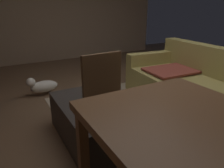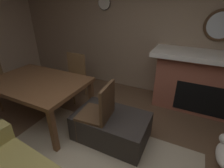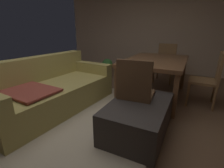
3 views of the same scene
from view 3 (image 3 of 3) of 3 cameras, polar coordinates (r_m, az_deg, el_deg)
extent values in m
plane|color=brown|center=(2.46, -10.64, -13.06)|extent=(8.69, 8.69, 0.00)
cube|color=#C4AA91|center=(5.43, 13.21, 17.90)|extent=(0.12, 5.63, 2.52)
cube|color=tan|center=(2.55, -7.46, -11.52)|extent=(2.60, 2.00, 0.01)
cube|color=#9E8E4C|center=(2.92, -19.59, -4.02)|extent=(2.18, 1.17, 0.42)
cube|color=#9E8E4C|center=(3.11, -24.99, 4.71)|extent=(2.11, 0.39, 0.41)
cube|color=#9E8E4C|center=(3.47, -7.84, 5.75)|extent=(0.27, 0.99, 0.20)
cube|color=brown|center=(2.62, -27.21, -1.97)|extent=(0.61, 0.87, 0.03)
cube|color=#2D2826|center=(2.17, 9.11, -11.30)|extent=(1.06, 0.68, 0.41)
cube|color=black|center=(2.13, 7.28, -5.23)|extent=(0.06, 0.16, 0.02)
cube|color=brown|center=(3.22, 14.92, 7.77)|extent=(1.56, 1.05, 0.06)
cube|color=brown|center=(2.79, 1.71, -1.11)|extent=(0.07, 0.07, 0.68)
cube|color=brown|center=(4.08, 10.29, 4.97)|extent=(0.07, 0.07, 0.68)
cube|color=brown|center=(2.57, 20.93, -4.16)|extent=(0.07, 0.07, 0.68)
cube|color=brown|center=(3.94, 23.35, 3.22)|extent=(0.07, 0.07, 0.68)
cube|color=brown|center=(4.31, 17.70, 6.33)|extent=(0.45, 0.45, 0.04)
cube|color=brown|center=(4.46, 18.53, 10.03)|extent=(0.05, 0.44, 0.48)
cylinder|color=brown|center=(4.14, 19.59, 2.43)|extent=(0.04, 0.04, 0.41)
cylinder|color=brown|center=(4.21, 14.23, 3.20)|extent=(0.04, 0.04, 0.41)
cylinder|color=brown|center=(4.52, 20.39, 3.65)|extent=(0.04, 0.04, 0.41)
cylinder|color=brown|center=(4.59, 15.46, 4.34)|extent=(0.04, 0.04, 0.41)
cube|color=#513823|center=(2.28, 8.52, -3.43)|extent=(0.47, 0.47, 0.04)
cube|color=#513823|center=(2.01, 7.50, 1.45)|extent=(0.08, 0.44, 0.48)
cylinder|color=#513823|center=(2.60, 5.04, -5.91)|extent=(0.04, 0.04, 0.41)
cylinder|color=#513823|center=(2.52, 13.82, -7.17)|extent=(0.04, 0.04, 0.41)
cylinder|color=#513823|center=(2.26, 1.99, -9.83)|extent=(0.04, 0.04, 0.41)
cylinder|color=#513823|center=(2.17, 12.16, -11.50)|extent=(0.04, 0.04, 0.41)
cube|color=brown|center=(3.22, 28.93, 0.92)|extent=(0.45, 0.45, 0.04)
cube|color=brown|center=(3.17, 33.24, 4.85)|extent=(0.44, 0.05, 0.48)
cylinder|color=brown|center=(3.10, 24.59, -3.47)|extent=(0.04, 0.04, 0.41)
cylinder|color=brown|center=(3.48, 25.14, -1.24)|extent=(0.04, 0.04, 0.41)
cylinder|color=brown|center=(3.11, 31.91, -4.56)|extent=(0.04, 0.04, 0.41)
cylinder|color=brown|center=(3.49, 31.65, -2.23)|extent=(0.04, 0.04, 0.41)
cylinder|color=brown|center=(4.63, -1.62, 3.93)|extent=(0.16, 0.16, 0.22)
ellipsoid|color=#387233|center=(4.58, -1.64, 6.69)|extent=(0.30, 0.30, 0.33)
camera|label=1|loc=(3.62, 32.51, 16.97)|focal=33.49mm
camera|label=2|loc=(2.56, -46.36, 27.34)|focal=27.04mm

